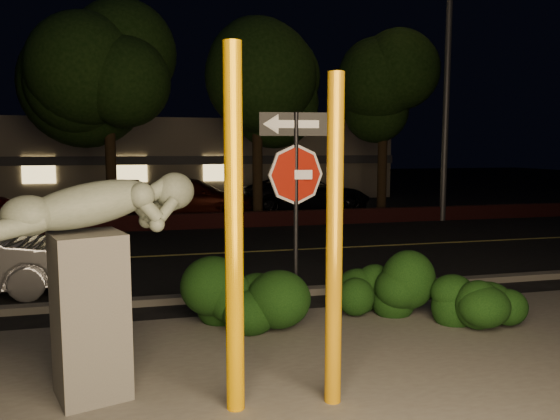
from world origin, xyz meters
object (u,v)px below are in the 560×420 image
at_px(yellow_pole_left, 234,232).
at_px(yellow_pole_right, 334,243).
at_px(sculpture, 92,262).
at_px(parked_car_darkred, 192,198).
at_px(streetlight, 442,38).
at_px(signpost, 296,175).
at_px(parked_car_dark, 306,194).

distance_m(yellow_pole_left, yellow_pole_right, 1.00).
bearing_deg(sculpture, yellow_pole_right, -35.51).
relative_size(yellow_pole_left, parked_car_darkred, 0.73).
xyz_separation_m(yellow_pole_left, streetlight, (9.18, 12.26, 4.56)).
relative_size(signpost, parked_car_dark, 0.60).
bearing_deg(streetlight, yellow_pole_right, -115.13).
distance_m(signpost, parked_car_dark, 14.39).
height_order(yellow_pole_right, parked_car_darkred, yellow_pole_right).
bearing_deg(yellow_pole_right, yellow_pole_left, 174.96).
distance_m(streetlight, parked_car_darkred, 10.55).
xyz_separation_m(yellow_pole_left, sculpture, (-1.37, 0.65, -0.36)).
relative_size(yellow_pole_right, signpost, 1.07).
xyz_separation_m(signpost, streetlight, (7.89, 9.81, 4.15)).
height_order(signpost, streetlight, streetlight).
height_order(yellow_pole_left, parked_car_dark, yellow_pole_left).
bearing_deg(parked_car_dark, parked_car_darkred, 97.45).
height_order(yellow_pole_right, parked_car_dark, yellow_pole_right).
distance_m(signpost, parked_car_darkred, 13.03).
xyz_separation_m(streetlight, parked_car_dark, (-3.68, 3.87, -5.63)).
relative_size(parked_car_darkred, parked_car_dark, 0.95).
height_order(yellow_pole_left, streetlight, streetlight).
bearing_deg(parked_car_darkred, signpost, -166.26).
distance_m(parked_car_darkred, parked_car_dark, 4.73).
bearing_deg(sculpture, streetlight, 29.65).
xyz_separation_m(yellow_pole_right, sculpture, (-2.36, 0.74, -0.23)).
distance_m(yellow_pole_right, streetlight, 15.54).
height_order(yellow_pole_right, streetlight, streetlight).
distance_m(signpost, streetlight, 13.25).
bearing_deg(yellow_pole_right, signpost, 83.17).
xyz_separation_m(yellow_pole_left, yellow_pole_right, (0.99, -0.09, -0.13)).
relative_size(signpost, parked_car_darkred, 0.63).
bearing_deg(streetlight, parked_car_dark, 141.96).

